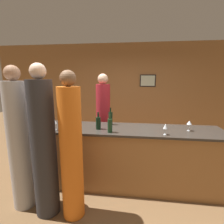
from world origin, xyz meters
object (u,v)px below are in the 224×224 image
at_px(bartender, 103,123).
at_px(guest_1, 20,144).
at_px(wine_bottle_0, 98,123).
at_px(wine_bottle_1, 110,125).
at_px(wine_bottle_2, 111,118).
at_px(guest_0, 71,151).
at_px(guest_2, 44,147).

xyz_separation_m(bartender, guest_1, (-0.91, -1.39, 0.03)).
height_order(wine_bottle_0, wine_bottle_1, wine_bottle_1).
relative_size(guest_1, wine_bottle_0, 7.08).
relative_size(wine_bottle_1, wine_bottle_2, 0.94).
relative_size(bartender, guest_0, 1.00).
height_order(guest_2, wine_bottle_1, guest_2).
bearing_deg(guest_1, guest_0, -6.49).
bearing_deg(wine_bottle_0, wine_bottle_1, -34.72).
xyz_separation_m(guest_0, wine_bottle_2, (0.36, 1.00, 0.22)).
bearing_deg(wine_bottle_2, guest_1, -141.18).
bearing_deg(bartender, guest_1, 56.58).
bearing_deg(wine_bottle_1, guest_1, -159.06).
height_order(bartender, wine_bottle_1, bartender).
distance_m(bartender, guest_0, 1.48).
distance_m(guest_2, wine_bottle_2, 1.25).
bearing_deg(bartender, guest_0, 84.50).
bearing_deg(bartender, wine_bottle_1, 106.51).
bearing_deg(guest_1, guest_2, -12.04).
bearing_deg(wine_bottle_1, guest_2, -145.54).
relative_size(guest_1, wine_bottle_2, 6.53).
distance_m(bartender, guest_2, 1.56).
bearing_deg(guest_0, wine_bottle_2, 70.12).
height_order(bartender, guest_0, guest_0).
bearing_deg(guest_0, wine_bottle_1, 52.45).
distance_m(guest_0, wine_bottle_1, 0.72).
xyz_separation_m(guest_1, wine_bottle_2, (1.13, 0.91, 0.19)).
distance_m(bartender, wine_bottle_0, 0.81).
xyz_separation_m(bartender, wine_bottle_0, (0.06, -0.78, 0.20)).
height_order(bartender, wine_bottle_0, bartender).
bearing_deg(wine_bottle_0, guest_0, -106.64).
xyz_separation_m(guest_0, guest_1, (-0.77, 0.09, 0.03)).
bearing_deg(guest_1, bartender, 56.58).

